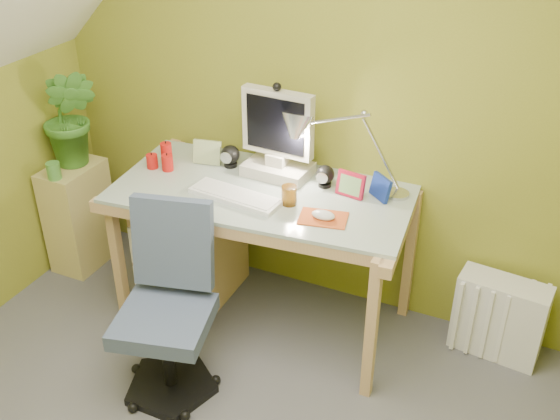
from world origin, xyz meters
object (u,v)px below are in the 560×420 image
at_px(side_ledge, 79,216).
at_px(task_chair, 164,320).
at_px(radiator, 499,317).
at_px(desk_lamp, 364,132).
at_px(potted_plant, 71,117).
at_px(monitor, 278,127).
at_px(desk, 264,255).

relative_size(side_ledge, task_chair, 0.78).
bearing_deg(radiator, desk_lamp, -170.25).
height_order(potted_plant, task_chair, potted_plant).
bearing_deg(desk_lamp, task_chair, -121.43).
bearing_deg(monitor, radiator, 5.05).
xyz_separation_m(monitor, potted_plant, (-1.23, -0.13, -0.11)).
bearing_deg(radiator, side_ledge, -168.62).
distance_m(desk_lamp, potted_plant, 1.69).
xyz_separation_m(desk_lamp, side_ledge, (-1.70, -0.18, -0.79)).
distance_m(monitor, potted_plant, 1.24).
bearing_deg(side_ledge, monitor, 8.26).
xyz_separation_m(monitor, side_ledge, (-1.25, -0.18, -0.73)).
bearing_deg(desk_lamp, desk, -154.63).
bearing_deg(monitor, potted_plant, -171.19).
height_order(desk_lamp, radiator, desk_lamp).
relative_size(side_ledge, potted_plant, 1.12).
relative_size(desk, potted_plant, 2.53).
bearing_deg(desk, task_chair, -108.69).
bearing_deg(side_ledge, radiator, 5.37).
height_order(monitor, task_chair, monitor).
distance_m(monitor, desk_lamp, 0.45).
distance_m(side_ledge, task_chair, 1.29).
relative_size(monitor, potted_plant, 0.90).
distance_m(potted_plant, radiator, 2.56).
height_order(monitor, side_ledge, monitor).
bearing_deg(desk_lamp, monitor, -176.43).
distance_m(desk, radiator, 1.25).
distance_m(side_ledge, potted_plant, 0.63).
distance_m(monitor, task_chair, 1.10).
bearing_deg(radiator, potted_plant, -169.74).
xyz_separation_m(desk, monitor, (0.00, 0.18, 0.67)).
bearing_deg(monitor, side_ledge, -169.04).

